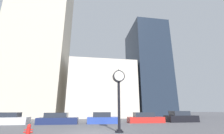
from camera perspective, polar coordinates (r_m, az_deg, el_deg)
name	(u,v)px	position (r m, az deg, el deg)	size (l,w,h in m)	color
ground_plane	(92,133)	(11.93, -7.59, -23.63)	(200.00, 200.00, 0.00)	#515156
building_tall_tower	(41,32)	(42.13, -25.37, 11.89)	(12.87, 12.00, 40.45)	#BCB29E
building_storefront_row	(101,90)	(36.23, -4.11, -8.89)	(14.51, 12.00, 12.15)	beige
building_glass_modern	(147,70)	(40.12, 13.15, -1.17)	(8.14, 12.00, 23.19)	#1E2838
street_clock	(119,88)	(12.05, 2.58, -8.04)	(0.94, 0.61, 4.82)	black
car_silver	(10,119)	(21.70, -34.34, -16.13)	(3.94, 1.82, 1.33)	#BCBCC1
car_navy	(58,119)	(19.90, -19.98, -18.19)	(4.61, 1.97, 1.29)	#19234C
car_blue	(103,119)	(19.68, -3.61, -19.03)	(3.94, 2.07, 1.34)	#28429E
car_red	(145,118)	(21.25, 12.48, -18.54)	(4.68, 1.99, 1.30)	red
car_black	(181,117)	(23.86, 24.68, -17.02)	(4.29, 1.96, 1.46)	black
fire_hydrant_near	(29,129)	(12.63, -29.14, -19.89)	(0.54, 0.24, 0.67)	red
fire_hydrant_far	(28,131)	(11.06, -29.29, -20.57)	(0.51, 0.22, 0.72)	red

